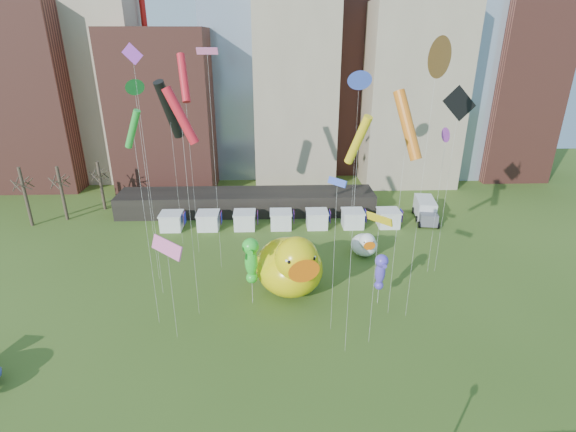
{
  "coord_description": "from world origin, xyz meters",
  "views": [
    {
      "loc": [
        -0.01,
        -19.13,
        24.52
      ],
      "look_at": [
        1.09,
        11.14,
        12.0
      ],
      "focal_mm": 27.0,
      "sensor_mm": 36.0,
      "label": 1
    }
  ],
  "objects_px": {
    "big_duck": "(291,265)",
    "box_truck": "(425,210)",
    "seahorse_green": "(251,257)",
    "seahorse_purple": "(381,269)",
    "small_duck": "(365,244)"
  },
  "relations": [
    {
      "from": "small_duck",
      "to": "seahorse_purple",
      "type": "height_order",
      "value": "seahorse_purple"
    },
    {
      "from": "seahorse_green",
      "to": "big_duck",
      "type": "bearing_deg",
      "value": 25.28
    },
    {
      "from": "seahorse_green",
      "to": "box_truck",
      "type": "distance_m",
      "value": 32.13
    },
    {
      "from": "small_duck",
      "to": "seahorse_purple",
      "type": "bearing_deg",
      "value": -96.94
    },
    {
      "from": "big_duck",
      "to": "seahorse_purple",
      "type": "bearing_deg",
      "value": -28.5
    },
    {
      "from": "seahorse_green",
      "to": "box_truck",
      "type": "relative_size",
      "value": 1.02
    },
    {
      "from": "small_duck",
      "to": "box_truck",
      "type": "height_order",
      "value": "small_duck"
    },
    {
      "from": "seahorse_green",
      "to": "seahorse_purple",
      "type": "distance_m",
      "value": 12.53
    },
    {
      "from": "big_duck",
      "to": "seahorse_purple",
      "type": "relative_size",
      "value": 1.85
    },
    {
      "from": "big_duck",
      "to": "box_truck",
      "type": "relative_size",
      "value": 1.42
    },
    {
      "from": "small_duck",
      "to": "box_truck",
      "type": "relative_size",
      "value": 0.62
    },
    {
      "from": "box_truck",
      "to": "seahorse_purple",
      "type": "bearing_deg",
      "value": -110.22
    },
    {
      "from": "small_duck",
      "to": "big_duck",
      "type": "bearing_deg",
      "value": -142.33
    },
    {
      "from": "big_duck",
      "to": "seahorse_purple",
      "type": "height_order",
      "value": "big_duck"
    },
    {
      "from": "seahorse_green",
      "to": "seahorse_purple",
      "type": "xyz_separation_m",
      "value": [
        12.46,
        -0.38,
        -1.35
      ]
    }
  ]
}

